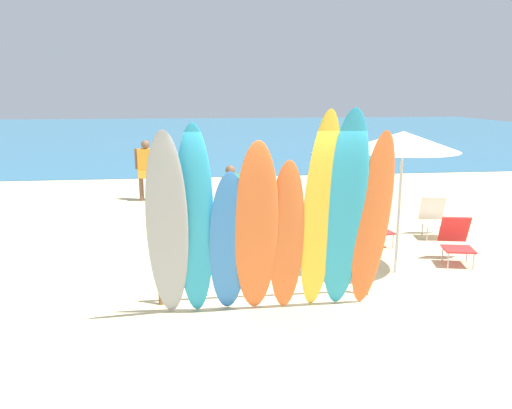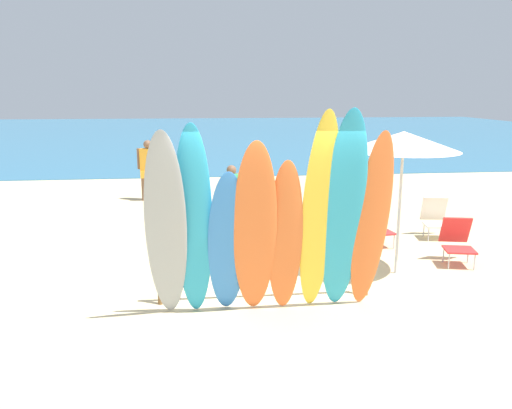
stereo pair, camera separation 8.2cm
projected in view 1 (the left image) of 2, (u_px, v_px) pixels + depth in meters
name	position (u px, v px, depth m)	size (l,w,h in m)	color
ground	(218.00, 165.00, 21.11)	(60.00, 60.00, 0.00)	#D3BC8C
ocean_water	(206.00, 133.00, 37.59)	(60.00, 40.00, 0.02)	teal
surfboard_rack	(266.00, 265.00, 7.42)	(3.14, 0.07, 0.67)	brown
surfboard_grey_0	(167.00, 228.00, 6.52)	(0.53, 0.06, 2.63)	#999EA3
surfboard_teal_1	(195.00, 223.00, 6.64)	(0.49, 0.08, 2.66)	#289EC6
surfboard_blue_2	(229.00, 244.00, 6.78)	(0.52, 0.06, 2.08)	#337AD1
surfboard_orange_3	(256.00, 230.00, 6.71)	(0.58, 0.08, 2.47)	orange
surfboard_orange_4	(286.00, 238.00, 6.83)	(0.46, 0.07, 2.19)	orange
surfboard_yellow_5	(320.00, 215.00, 6.76)	(0.47, 0.07, 2.84)	yellow
surfboard_teal_6	(345.00, 214.00, 6.79)	(0.56, 0.08, 2.86)	#289EC6
surfboard_orange_7	(372.00, 222.00, 6.90)	(0.48, 0.08, 2.56)	orange
beachgoer_strolling	(231.00, 195.00, 10.76)	(0.38, 0.47, 1.48)	brown
beachgoer_near_rack	(146.00, 166.00, 14.08)	(0.62, 0.32, 1.67)	brown
beachgoer_midbeach	(185.00, 189.00, 10.80)	(0.43, 0.63, 1.67)	brown
beach_chair_red	(374.00, 223.00, 10.16)	(0.61, 0.77, 0.82)	#B7B7BC
beach_chair_blue	(456.00, 239.00, 9.09)	(0.64, 0.79, 0.81)	#B7B7BC
beach_chair_striped	(434.00, 216.00, 10.72)	(0.61, 0.73, 0.83)	#B7B7BC
beach_umbrella	(403.00, 141.00, 8.18)	(1.78, 1.78, 2.35)	silver
distant_boat	(343.00, 153.00, 24.39)	(3.09, 0.99, 0.24)	silver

